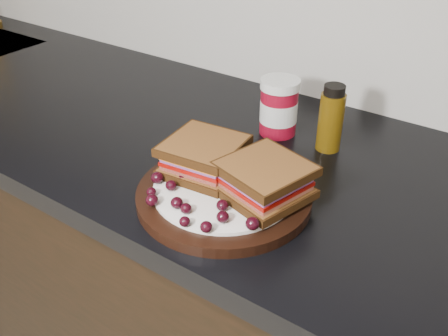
# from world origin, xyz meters

# --- Properties ---
(base_cabinets) EXTENTS (3.96, 0.58, 0.86)m
(base_cabinets) POSITION_xyz_m (0.00, 1.70, 0.43)
(base_cabinets) COLOR black
(base_cabinets) RESTS_ON ground_plane
(countertop) EXTENTS (3.98, 0.60, 0.04)m
(countertop) POSITION_xyz_m (0.00, 1.70, 0.88)
(countertop) COLOR black
(countertop) RESTS_ON base_cabinets
(plate) EXTENTS (0.28, 0.28, 0.02)m
(plate) POSITION_xyz_m (0.08, 1.56, 0.91)
(plate) COLOR black
(plate) RESTS_ON countertop
(sandwich_left) EXTENTS (0.13, 0.13, 0.05)m
(sandwich_left) POSITION_xyz_m (0.03, 1.58, 0.95)
(sandwich_left) COLOR brown
(sandwich_left) RESTS_ON plate
(sandwich_right) EXTENTS (0.15, 0.15, 0.05)m
(sandwich_right) POSITION_xyz_m (0.15, 1.58, 0.95)
(sandwich_right) COLOR brown
(sandwich_right) RESTS_ON plate
(grape_0) EXTENTS (0.02, 0.02, 0.02)m
(grape_0) POSITION_xyz_m (-0.01, 1.51, 0.93)
(grape_0) COLOR black
(grape_0) RESTS_ON plate
(grape_1) EXTENTS (0.02, 0.02, 0.02)m
(grape_1) POSITION_xyz_m (0.02, 1.50, 0.93)
(grape_1) COLOR black
(grape_1) RESTS_ON plate
(grape_2) EXTENTS (0.02, 0.02, 0.01)m
(grape_2) POSITION_xyz_m (0.00, 1.48, 0.93)
(grape_2) COLOR black
(grape_2) RESTS_ON plate
(grape_3) EXTENTS (0.02, 0.02, 0.02)m
(grape_3) POSITION_xyz_m (0.02, 1.46, 0.93)
(grape_3) COLOR black
(grape_3) RESTS_ON plate
(grape_4) EXTENTS (0.02, 0.02, 0.02)m
(grape_4) POSITION_xyz_m (0.06, 1.47, 0.93)
(grape_4) COLOR black
(grape_4) RESTS_ON plate
(grape_5) EXTENTS (0.02, 0.02, 0.02)m
(grape_5) POSITION_xyz_m (0.08, 1.47, 0.93)
(grape_5) COLOR black
(grape_5) RESTS_ON plate
(grape_6) EXTENTS (0.02, 0.02, 0.02)m
(grape_6) POSITION_xyz_m (0.09, 1.45, 0.93)
(grape_6) COLOR black
(grape_6) RESTS_ON plate
(grape_7) EXTENTS (0.02, 0.02, 0.02)m
(grape_7) POSITION_xyz_m (0.13, 1.45, 0.93)
(grape_7) COLOR black
(grape_7) RESTS_ON plate
(grape_8) EXTENTS (0.02, 0.02, 0.02)m
(grape_8) POSITION_xyz_m (0.13, 1.49, 0.93)
(grape_8) COLOR black
(grape_8) RESTS_ON plate
(grape_9) EXTENTS (0.02, 0.02, 0.02)m
(grape_9) POSITION_xyz_m (0.12, 1.51, 0.93)
(grape_9) COLOR black
(grape_9) RESTS_ON plate
(grape_10) EXTENTS (0.02, 0.02, 0.02)m
(grape_10) POSITION_xyz_m (0.18, 1.50, 0.93)
(grape_10) COLOR black
(grape_10) RESTS_ON plate
(grape_11) EXTENTS (0.02, 0.02, 0.02)m
(grape_11) POSITION_xyz_m (0.16, 1.53, 0.93)
(grape_11) COLOR black
(grape_11) RESTS_ON plate
(grape_12) EXTENTS (0.02, 0.02, 0.02)m
(grape_12) POSITION_xyz_m (0.17, 1.53, 0.93)
(grape_12) COLOR black
(grape_12) RESTS_ON plate
(grape_13) EXTENTS (0.02, 0.02, 0.02)m
(grape_13) POSITION_xyz_m (0.17, 1.57, 0.93)
(grape_13) COLOR black
(grape_13) RESTS_ON plate
(grape_14) EXTENTS (0.02, 0.02, 0.02)m
(grape_14) POSITION_xyz_m (0.16, 1.59, 0.93)
(grape_14) COLOR black
(grape_14) RESTS_ON plate
(grape_15) EXTENTS (0.02, 0.02, 0.02)m
(grape_15) POSITION_xyz_m (0.13, 1.59, 0.93)
(grape_15) COLOR black
(grape_15) RESTS_ON plate
(grape_16) EXTENTS (0.02, 0.02, 0.02)m
(grape_16) POSITION_xyz_m (0.05, 1.61, 0.93)
(grape_16) COLOR black
(grape_16) RESTS_ON plate
(grape_17) EXTENTS (0.02, 0.02, 0.02)m
(grape_17) POSITION_xyz_m (0.05, 1.60, 0.93)
(grape_17) COLOR black
(grape_17) RESTS_ON plate
(grape_18) EXTENTS (0.02, 0.02, 0.02)m
(grape_18) POSITION_xyz_m (0.01, 1.59, 0.93)
(grape_18) COLOR black
(grape_18) RESTS_ON plate
(grape_19) EXTENTS (0.02, 0.02, 0.02)m
(grape_19) POSITION_xyz_m (-0.00, 1.57, 0.93)
(grape_19) COLOR black
(grape_19) RESTS_ON plate
(grape_20) EXTENTS (0.02, 0.02, 0.02)m
(grape_20) POSITION_xyz_m (0.01, 1.55, 0.93)
(grape_20) COLOR black
(grape_20) RESTS_ON plate
(grape_21) EXTENTS (0.02, 0.02, 0.02)m
(grape_21) POSITION_xyz_m (0.02, 1.53, 0.93)
(grape_21) COLOR black
(grape_21) RESTS_ON plate
(grape_22) EXTENTS (0.02, 0.02, 0.02)m
(grape_22) POSITION_xyz_m (0.02, 1.59, 0.93)
(grape_22) COLOR black
(grape_22) RESTS_ON plate
(grape_23) EXTENTS (0.02, 0.02, 0.02)m
(grape_23) POSITION_xyz_m (0.01, 1.60, 0.93)
(grape_23) COLOR black
(grape_23) RESTS_ON plate
(grape_24) EXTENTS (0.02, 0.02, 0.01)m
(grape_24) POSITION_xyz_m (0.02, 1.56, 0.93)
(grape_24) COLOR black
(grape_24) RESTS_ON plate
(condiment_jar) EXTENTS (0.08, 0.08, 0.11)m
(condiment_jar) POSITION_xyz_m (0.04, 1.81, 0.96)
(condiment_jar) COLOR maroon
(condiment_jar) RESTS_ON countertop
(oil_bottle) EXTENTS (0.05, 0.05, 0.13)m
(oil_bottle) POSITION_xyz_m (0.15, 1.80, 0.96)
(oil_bottle) COLOR #4C3407
(oil_bottle) RESTS_ON countertop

